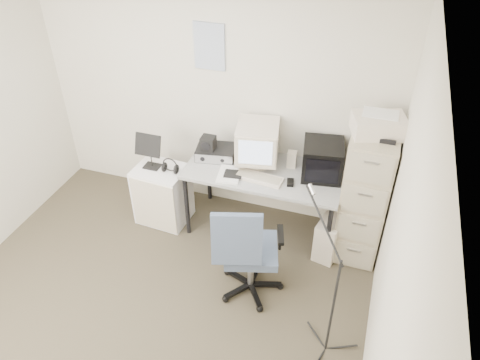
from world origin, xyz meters
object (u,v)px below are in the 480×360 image
(desk, at_px, (263,200))
(side_cart, at_px, (163,194))
(office_chair, at_px, (251,248))
(filing_cabinet, at_px, (365,195))

(desk, xyz_separation_m, side_cart, (-1.03, -0.16, -0.05))
(office_chair, relative_size, side_cart, 1.58)
(filing_cabinet, xyz_separation_m, office_chair, (-0.83, -0.84, -0.15))
(side_cart, bearing_deg, filing_cabinet, 9.35)
(filing_cabinet, bearing_deg, desk, -178.19)
(filing_cabinet, height_order, office_chair, filing_cabinet)
(desk, bearing_deg, filing_cabinet, 1.81)
(side_cart, bearing_deg, desk, 12.76)
(office_chair, bearing_deg, desk, 82.14)
(filing_cabinet, xyz_separation_m, desk, (-0.95, -0.03, -0.29))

